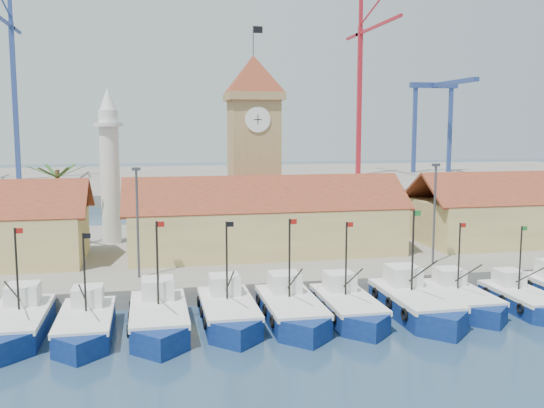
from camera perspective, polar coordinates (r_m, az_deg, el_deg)
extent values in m
plane|color=navy|center=(41.58, 4.60, -12.06)|extent=(400.00, 400.00, 0.00)
cube|color=gray|center=(63.97, -1.40, -4.46)|extent=(140.00, 32.00, 1.50)
cube|color=gray|center=(148.62, -7.28, 2.27)|extent=(240.00, 80.00, 2.00)
cube|color=navy|center=(44.30, -22.77, -10.69)|extent=(3.57, 8.09, 1.84)
cube|color=navy|center=(40.55, -23.89, -12.42)|extent=(3.57, 3.57, 1.84)
cube|color=silver|center=(44.03, -22.83, -9.55)|extent=(3.65, 8.31, 0.36)
cube|color=silver|center=(45.73, -22.39, -7.85)|extent=(2.14, 2.25, 1.43)
cylinder|color=black|center=(43.81, -22.88, -5.78)|extent=(0.14, 0.14, 5.72)
cube|color=#A5140F|center=(43.27, -22.72, -2.34)|extent=(0.51, 0.02, 0.36)
cube|color=navy|center=(42.69, -17.11, -11.15)|extent=(3.41, 7.72, 1.75)
cube|color=navy|center=(39.07, -17.66, -12.92)|extent=(3.41, 3.41, 1.75)
cube|color=silver|center=(42.43, -17.16, -10.03)|extent=(3.48, 7.93, 0.34)
cube|color=silver|center=(44.06, -16.95, -8.32)|extent=(2.05, 2.14, 1.36)
cylinder|color=black|center=(42.19, -17.23, -6.28)|extent=(0.14, 0.14, 5.46)
cube|color=black|center=(41.66, -17.03, -2.89)|extent=(0.49, 0.02, 0.34)
cube|color=navy|center=(42.65, -10.60, -10.91)|extent=(3.71, 8.40, 1.91)
cube|color=navy|center=(38.67, -10.48, -12.83)|extent=(3.71, 3.71, 1.91)
cube|color=silver|center=(42.36, -10.63, -9.68)|extent=(3.79, 8.63, 0.37)
cube|color=silver|center=(44.15, -10.70, -7.84)|extent=(2.23, 2.33, 1.48)
cylinder|color=black|center=(42.12, -10.74, -5.60)|extent=(0.15, 0.15, 5.94)
cube|color=#A5140F|center=(41.60, -10.46, -1.89)|extent=(0.53, 0.02, 0.37)
cube|color=navy|center=(43.48, -4.14, -10.47)|extent=(3.59, 8.12, 1.85)
cube|color=navy|center=(39.66, -3.36, -12.23)|extent=(3.59, 3.59, 1.85)
cube|color=silver|center=(43.20, -4.15, -9.30)|extent=(3.66, 8.35, 0.36)
cube|color=silver|center=(44.92, -4.50, -7.57)|extent=(2.15, 2.26, 1.44)
cylinder|color=black|center=(42.97, -4.28, -5.44)|extent=(0.14, 0.14, 5.74)
cube|color=black|center=(42.50, -3.97, -1.92)|extent=(0.51, 0.02, 0.36)
cube|color=navy|center=(43.78, 1.79, -10.32)|extent=(3.65, 8.26, 1.88)
cube|color=navy|center=(39.98, 3.19, -12.05)|extent=(3.65, 3.65, 1.88)
cube|color=silver|center=(43.50, 1.80, -9.14)|extent=(3.72, 8.49, 0.37)
cube|color=silver|center=(45.22, 1.19, -7.40)|extent=(2.19, 2.29, 1.46)
cylinder|color=black|center=(43.27, 1.65, -5.23)|extent=(0.15, 0.15, 5.84)
cube|color=#A5140F|center=(42.83, 2.01, -1.67)|extent=(0.52, 0.02, 0.37)
cube|color=navy|center=(44.88, 7.12, -9.96)|extent=(3.48, 7.87, 1.79)
cube|color=navy|center=(41.36, 8.90, -11.50)|extent=(3.48, 3.48, 1.79)
cube|color=silver|center=(44.63, 7.14, -8.86)|extent=(3.55, 8.09, 0.35)
cube|color=silver|center=(46.22, 6.37, -7.26)|extent=(2.09, 2.19, 1.39)
cylinder|color=black|center=(44.40, 6.99, -5.24)|extent=(0.14, 0.14, 5.56)
cube|color=#A5140F|center=(44.00, 7.35, -1.93)|extent=(0.50, 0.02, 0.35)
cube|color=navy|center=(46.37, 13.25, -9.46)|extent=(3.85, 8.71, 1.98)
cube|color=navy|center=(42.64, 15.74, -11.03)|extent=(3.85, 3.85, 1.98)
cube|color=silver|center=(46.10, 13.28, -8.28)|extent=(3.93, 8.95, 0.38)
cube|color=silver|center=(47.79, 12.21, -6.61)|extent=(2.31, 2.42, 1.54)
cylinder|color=black|center=(45.87, 13.11, -4.40)|extent=(0.15, 0.15, 6.16)
cube|color=#197226|center=(45.50, 13.52, -0.85)|extent=(0.55, 0.02, 0.38)
cube|color=navy|center=(48.75, 17.30, -8.87)|extent=(3.28, 7.41, 1.68)
cube|color=navy|center=(45.69, 19.57, -10.06)|extent=(3.28, 3.28, 1.68)
cube|color=silver|center=(48.53, 17.34, -7.92)|extent=(3.34, 7.62, 0.33)
cube|color=silver|center=(49.92, 16.34, -6.57)|extent=(1.97, 2.06, 1.31)
cylinder|color=black|center=(48.33, 17.19, -4.78)|extent=(0.13, 0.13, 5.24)
cube|color=#A5140F|center=(48.01, 17.54, -1.92)|extent=(0.47, 0.02, 0.33)
cube|color=navy|center=(50.31, 22.43, -8.62)|extent=(3.15, 7.14, 1.62)
cube|color=silver|center=(50.10, 22.48, -7.72)|extent=(3.22, 7.34, 0.32)
cube|color=silver|center=(51.37, 21.40, -6.48)|extent=(1.89, 1.98, 1.26)
cylinder|color=black|center=(49.90, 22.33, -4.80)|extent=(0.13, 0.13, 5.05)
cube|color=#197226|center=(49.61, 22.67, -2.13)|extent=(0.45, 0.02, 0.32)
cube|color=#D9C777|center=(59.55, -0.73, -2.40)|extent=(26.00, 10.00, 4.50)
cube|color=#9A3F27|center=(56.60, -0.26, 0.93)|extent=(27.04, 5.13, 3.21)
cube|color=#9A3F27|center=(61.49, -1.17, 1.43)|extent=(27.04, 5.13, 3.21)
cube|color=#9A3F27|center=(74.24, 23.93, 1.81)|extent=(31.20, 5.13, 3.21)
cube|color=tan|center=(64.79, -1.73, 3.05)|extent=(5.00, 5.00, 15.00)
cube|color=tan|center=(64.69, -1.76, 10.05)|extent=(5.80, 5.80, 0.80)
pyramid|color=#9A3F27|center=(64.85, -1.77, 12.08)|extent=(5.80, 5.80, 4.00)
cylinder|color=white|center=(62.11, -1.35, 7.95)|extent=(2.60, 0.15, 2.60)
cube|color=black|center=(62.03, -1.33, 7.95)|extent=(0.08, 0.02, 1.00)
cube|color=black|center=(62.03, -1.33, 7.95)|extent=(0.80, 0.02, 0.08)
cylinder|color=#3F3F44|center=(65.24, -1.78, 15.14)|extent=(0.10, 0.10, 3.00)
cube|color=black|center=(65.48, -1.34, 16.09)|extent=(1.00, 0.03, 0.70)
cylinder|color=silver|center=(65.99, -14.99, 2.45)|extent=(2.00, 2.00, 14.00)
cylinder|color=silver|center=(65.78, -15.15, 7.23)|extent=(3.00, 3.00, 0.40)
cone|color=silver|center=(65.85, -15.22, 9.49)|extent=(1.80, 1.80, 2.40)
cylinder|color=brown|center=(64.82, -19.42, -0.46)|extent=(0.44, 0.44, 8.00)
cube|color=#29561D|center=(64.26, -18.33, 2.93)|extent=(2.80, 0.35, 1.18)
cube|color=#29561D|center=(65.55, -18.81, 2.98)|extent=(1.71, 2.60, 1.18)
cube|color=#29561D|center=(65.74, -20.02, 2.94)|extent=(1.71, 2.60, 1.18)
cube|color=#29561D|center=(64.65, -20.79, 2.85)|extent=(2.80, 0.35, 1.18)
cube|color=#29561D|center=(63.35, -20.34, 2.78)|extent=(1.71, 2.60, 1.18)
cube|color=#29561D|center=(63.15, -19.08, 2.83)|extent=(1.71, 2.60, 1.18)
cylinder|color=#3F3F44|center=(50.27, -12.54, -1.77)|extent=(0.20, 0.20, 9.00)
cube|color=#3F3F44|center=(49.79, -12.67, 3.24)|extent=(0.70, 0.25, 0.25)
cylinder|color=#3F3F44|center=(56.15, 15.04, -0.92)|extent=(0.20, 0.20, 9.00)
cube|color=#3F3F44|center=(55.72, 15.18, 3.57)|extent=(0.70, 0.25, 0.25)
cube|color=navy|center=(148.60, -23.04, 8.86)|extent=(1.00, 1.00, 34.82)
cube|color=navy|center=(154.98, -22.97, 14.88)|extent=(0.60, 10.00, 0.60)
cube|color=navy|center=(150.85, -23.45, 16.81)|extent=(0.80, 0.80, 7.00)
cube|color=#B41B27|center=(151.63, 8.21, 9.40)|extent=(1.00, 1.00, 35.27)
cube|color=#B41B27|center=(143.20, 9.85, 16.19)|extent=(0.60, 26.95, 0.60)
cube|color=#B41B27|center=(157.85, 7.69, 15.39)|extent=(0.60, 10.00, 0.60)
cube|color=#B41B27|center=(153.91, 8.36, 17.28)|extent=(0.80, 0.80, 7.00)
cube|color=navy|center=(162.59, 13.26, 6.79)|extent=(0.90, 0.90, 22.00)
cube|color=navy|center=(167.02, 16.40, 6.70)|extent=(0.90, 0.90, 22.00)
cube|color=navy|center=(165.09, 14.98, 10.74)|extent=(13.00, 1.40, 1.40)
cube|color=navy|center=(156.21, 16.64, 10.90)|extent=(1.40, 22.00, 1.00)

